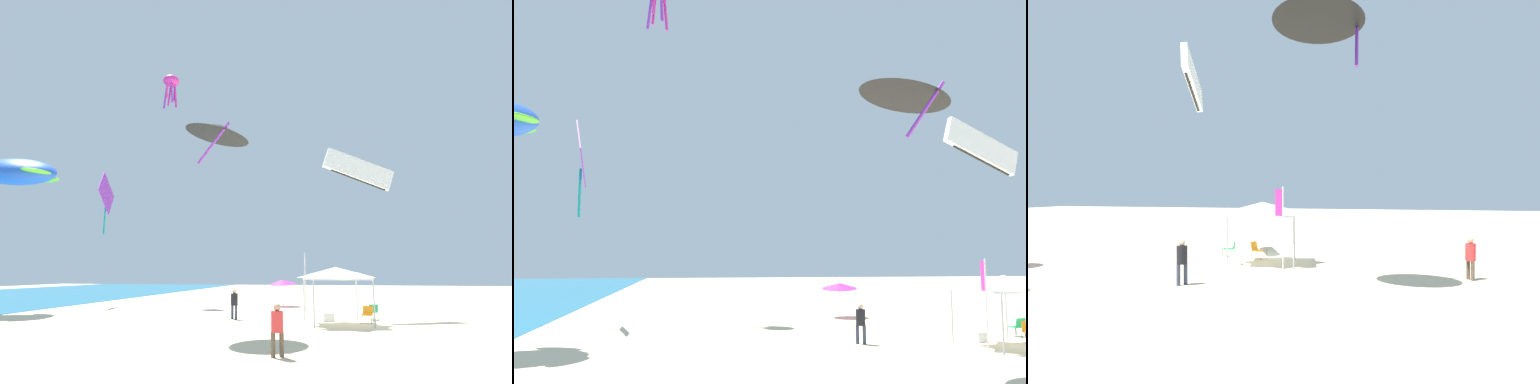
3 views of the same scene
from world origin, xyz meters
The scene contains 10 objects.
ground centered at (0.00, 0.00, -0.05)m, with size 120.00×120.00×0.10m, color beige.
canopy_tent centered at (-0.93, 2.23, 2.42)m, with size 3.43×3.45×2.74m.
folding_chair_near_cooler centered at (-0.17, 0.76, 0.47)m, with size 0.74×0.66×0.82m.
folding_chair_left_of_tent centered at (1.29, 0.39, 0.47)m, with size 0.72×0.64×0.82m.
cooler_box centered at (0.18, 2.72, 0.20)m, with size 0.62×0.73×0.40m.
banner_flag centered at (-2.19, 3.67, 2.05)m, with size 0.36×0.06×3.41m.
person_far_stroller centered at (-9.42, 4.03, 0.92)m, with size 0.37×0.38×1.57m.
person_near_umbrella centered at (0.23, 7.69, 0.93)m, with size 0.38×0.38×1.59m.
kite_delta_black centered at (-4.49, 7.38, 9.00)m, with size 3.36×3.40×2.55m.
kite_parafoil_white centered at (3.22, 0.66, 8.66)m, with size 1.56×4.36×2.67m.
Camera 3 is at (-7.80, 23.55, 3.30)m, focal length 35.64 mm.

